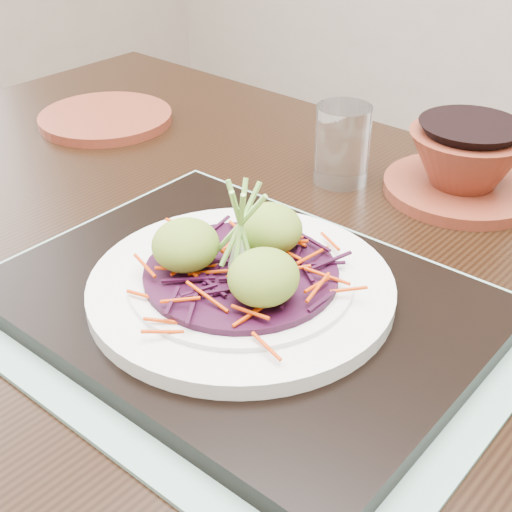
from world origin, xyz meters
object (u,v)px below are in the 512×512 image
Objects in this scene: serving_tray at (241,303)px; terracotta_side_plate at (106,118)px; terracotta_bowl_set at (464,167)px; water_glass at (342,144)px; dining_table at (235,369)px; white_plate at (241,286)px.

serving_tray reaches higher than terracotta_side_plate.
terracotta_bowl_set reaches higher than terracotta_side_plate.
terracotta_side_plate is at bearing -173.92° from water_glass.
dining_table is 6.48× the size of terracotta_bowl_set.
dining_table is 5.19× the size of white_plate.
water_glass is at bearing 102.00° from dining_table.
terracotta_bowl_set is (0.12, 0.05, -0.01)m from water_glass.
white_plate reaches higher than serving_tray.
terracotta_bowl_set is (0.06, 0.32, 0.00)m from white_plate.
terracotta_bowl_set reaches higher than white_plate.
terracotta_side_plate is at bearing -169.40° from terracotta_bowl_set.
white_plate is at bearing -76.21° from water_glass.
terracotta_side_plate is (-0.41, 0.23, -0.01)m from serving_tray.
dining_table is 14.77× the size of water_glass.
water_glass is at bearing 103.79° from white_plate.
terracotta_bowl_set is at bearing 79.84° from white_plate.
water_glass is at bearing 107.11° from serving_tray.
dining_table is at bearing -107.90° from terracotta_bowl_set.
water_glass is at bearing -157.60° from terracotta_bowl_set.
serving_tray is at bearing -39.04° from dining_table.
white_plate reaches higher than terracotta_side_plate.
water_glass reaches higher than terracotta_side_plate.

